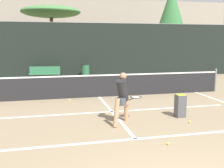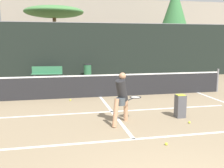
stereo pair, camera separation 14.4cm
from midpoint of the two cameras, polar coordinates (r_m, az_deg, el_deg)
The scene contains 16 objects.
court_baseline_near at distance 6.47m, azimuth 5.40°, elevation -11.86°, with size 11.00×0.10×0.01m, color white.
court_service_line at distance 8.81m, azimuth 0.44°, elevation -6.01°, with size 8.25×0.10×0.01m, color white.
court_center_mark at distance 8.73m, azimuth 0.55°, elevation -6.15°, with size 0.10×4.93×0.01m, color white.
net at distance 10.99m, azimuth -2.23°, elevation -0.21°, with size 11.09×0.09×1.07m.
fence_back at distance 16.45m, azimuth -5.63°, elevation 7.19°, with size 24.00×0.06×3.45m.
player_practicing at distance 7.42m, azimuth 2.70°, elevation -2.64°, with size 1.08×0.84×1.47m.
tennis_ball_scattered_0 at distance 7.93m, azimuth 16.99°, elevation -7.97°, with size 0.07×0.07×0.07m, color #D1E033.
tennis_ball_scattered_2 at distance 6.23m, azimuth 12.41°, elevation -12.61°, with size 0.07×0.07×0.07m, color #D1E033.
tennis_ball_scattered_6 at distance 10.47m, azimuth -8.67°, elevation -3.46°, with size 0.07×0.07×0.07m, color #D1E033.
ball_hopper at distance 8.38m, azimuth 15.11°, elevation -4.55°, with size 0.28×0.28×0.71m.
courtside_bench at distance 15.76m, azimuth -13.70°, elevation 2.32°, with size 1.78×0.57×0.86m.
trash_bin at distance 15.85m, azimuth -5.08°, elevation 2.63°, with size 0.48×0.48×0.96m.
parked_car at distance 18.81m, azimuth -17.37°, elevation 3.59°, with size 1.62×4.67×1.37m.
tree_west at distance 25.23m, azimuth 13.65°, elevation 15.41°, with size 2.71×2.71×7.23m.
tree_mid at distance 21.87m, azimuth -12.30°, elevation 14.97°, with size 4.66×4.66×5.04m.
building_far at distance 29.14m, azimuth -8.53°, elevation 11.28°, with size 36.00×2.40×6.70m, color gray.
Camera 2 is at (-1.76, -2.73, 2.34)m, focal length 42.00 mm.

